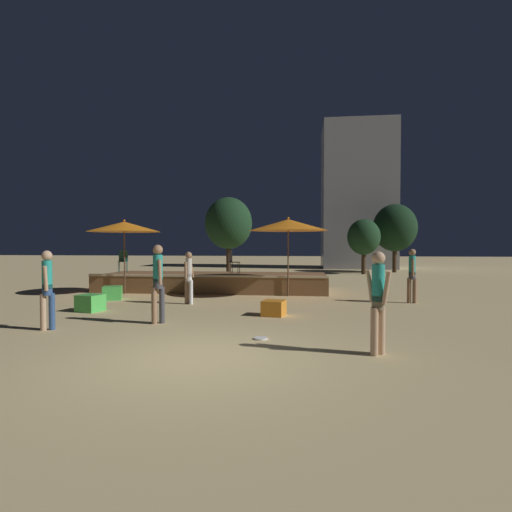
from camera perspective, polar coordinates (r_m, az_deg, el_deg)
ground_plane at (r=6.89m, az=-7.93°, el=-14.19°), size 120.00×120.00×0.00m
wooden_deck at (r=16.66m, az=-6.04°, el=-3.71°), size 9.21×3.19×0.74m
patio_umbrella_0 at (r=14.57m, az=4.63°, el=4.43°), size 2.88×2.88×2.88m
patio_umbrella_1 at (r=15.98m, az=-18.31°, el=3.99°), size 2.72×2.72×2.83m
cube_seat_0 at (r=14.54m, az=-19.82°, el=-4.99°), size 0.78×0.78×0.46m
cube_seat_1 at (r=10.65m, az=2.55°, el=-7.43°), size 0.67×0.67×0.40m
cube_seat_2 at (r=12.24m, az=-22.58°, el=-6.21°), size 0.72×0.72×0.47m
person_0 at (r=9.89m, az=-27.66°, el=-3.90°), size 0.29×0.49×1.75m
person_1 at (r=7.11m, az=17.04°, el=-5.80°), size 0.39×0.46×1.76m
person_2 at (r=13.75m, az=21.39°, el=-2.35°), size 0.30×0.46×1.74m
person_3 at (r=12.78m, az=-9.59°, el=-2.86°), size 0.28×0.47×1.65m
person_4 at (r=9.76m, az=-13.84°, el=-3.27°), size 0.36×0.47×1.88m
bistro_chair_0 at (r=17.17m, az=-18.46°, el=-0.43°), size 0.43×0.43×0.90m
bistro_chair_1 at (r=15.67m, az=-3.33°, el=-0.54°), size 0.40×0.40×0.90m
frisbee_disc at (r=8.08m, az=0.69°, el=-11.67°), size 0.27×0.27×0.03m
background_tree_0 at (r=26.35m, az=15.14°, el=2.61°), size 2.07×2.07×3.52m
background_tree_1 at (r=23.24m, az=-3.94°, el=4.67°), size 2.72×2.72×4.63m
background_tree_2 at (r=28.73m, az=19.22°, el=3.82°), size 2.92×2.92×4.64m
distant_building at (r=33.71m, az=14.29°, el=8.20°), size 5.63×4.63×11.55m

